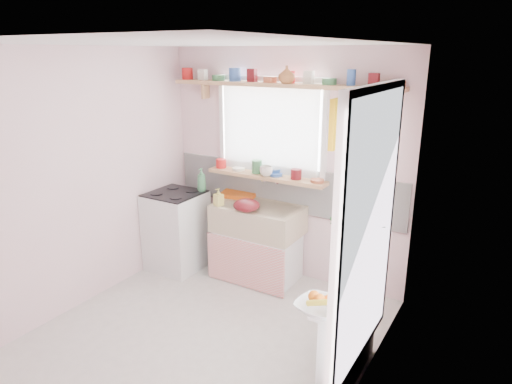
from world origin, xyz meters
The scene contains 19 objects.
room centered at (0.66, 0.86, 1.37)m, with size 3.20×3.20×3.20m.
sink_unit centered at (-0.15, 1.29, 0.43)m, with size 0.95×0.65×1.11m.
cooker centered at (-1.10, 1.05, 0.46)m, with size 0.58×0.58×0.93m.
radiator_ledge centered at (1.30, 0.20, 0.40)m, with size 0.22×0.95×0.78m.
windowsill centered at (-0.15, 1.48, 1.14)m, with size 1.40×0.22×0.04m, color tan.
pine_shelf centered at (0.00, 1.47, 2.12)m, with size 2.52×0.24×0.04m, color tan.
shelf_crockery centered at (-0.04, 1.47, 2.19)m, with size 2.47×0.11×0.12m.
sill_crockery centered at (-0.20, 1.48, 1.21)m, with size 1.35×0.11×0.12m.
dish_tray centered at (-0.53, 1.50, 0.87)m, with size 0.40×0.30×0.04m, color #D25712.
colander centered at (-0.17, 1.10, 0.91)m, with size 0.28×0.28×0.13m, color #590F15.
jade_plant centered at (1.21, 0.60, 1.03)m, with size 0.47×0.40×0.52m, color #2D6E2C.
fruit_bowl centered at (1.21, -0.20, 0.81)m, with size 0.31×0.31×0.08m, color silver.
herb_pot centered at (1.33, -0.20, 0.88)m, with size 0.11×0.07×0.20m, color #286629.
soap_bottle_sink centered at (-0.53, 1.10, 0.94)m, with size 0.09×0.09×0.19m, color #D8CA60.
sill_cup centered at (-0.12, 1.42, 1.21)m, with size 0.14×0.14×0.11m, color beige.
sill_bowl centered at (-0.11, 1.54, 1.19)m, with size 0.21×0.21×0.07m, color #2D5594.
shelf_vase centered at (0.11, 1.41, 2.23)m, with size 0.17×0.17×0.17m, color #9F5E31.
cooker_bottle centered at (-0.88, 1.27, 1.05)m, with size 0.10×0.10×0.27m, color #428556.
fruit centered at (1.22, -0.19, 0.87)m, with size 0.20×0.14×0.10m.
Camera 1 is at (2.21, -2.71, 2.44)m, focal length 32.00 mm.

